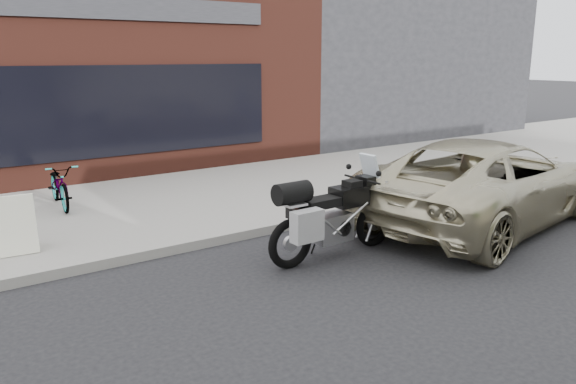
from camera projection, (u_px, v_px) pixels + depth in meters
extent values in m
plane|color=black|center=(467.00, 328.00, 6.13)|extent=(120.00, 120.00, 0.00)
cube|color=gray|center=(190.00, 195.00, 11.69)|extent=(44.00, 6.00, 0.15)
cube|color=#55251B|center=(13.00, 79.00, 15.64)|extent=(14.00, 10.00, 4.50)
cube|color=black|center=(59.00, 114.00, 11.76)|extent=(10.00, 0.08, 2.00)
cube|color=#28282D|center=(49.00, 4.00, 11.24)|extent=(10.00, 0.08, 0.50)
cube|color=#28282D|center=(343.00, 53.00, 22.13)|extent=(10.00, 10.00, 6.00)
torus|color=black|center=(290.00, 244.00, 7.80)|extent=(0.72, 0.13, 0.72)
torus|color=black|center=(374.00, 224.00, 8.72)|extent=(0.72, 0.13, 0.72)
cube|color=#B7B7BC|center=(332.00, 227.00, 8.21)|extent=(0.60, 0.33, 0.41)
cube|color=black|center=(349.00, 196.00, 8.29)|extent=(0.55, 0.35, 0.28)
cube|color=black|center=(321.00, 203.00, 7.99)|extent=(0.60, 0.31, 0.13)
cube|color=black|center=(300.00, 213.00, 7.79)|extent=(0.33, 0.24, 0.15)
cube|color=black|center=(365.00, 184.00, 8.44)|extent=(0.20, 0.26, 0.24)
cube|color=silver|center=(370.00, 166.00, 8.42)|extent=(0.16, 0.33, 0.36)
cylinder|color=black|center=(362.00, 179.00, 8.38)|extent=(0.05, 0.75, 0.03)
cube|color=#B7B7BC|center=(292.00, 204.00, 7.68)|extent=(0.31, 0.33, 0.03)
cube|color=gray|center=(307.00, 226.00, 7.55)|extent=(0.46, 0.20, 0.43)
cylinder|color=black|center=(292.00, 193.00, 7.65)|extent=(0.52, 0.31, 0.30)
cylinder|color=#B7B7BC|center=(301.00, 235.00, 8.11)|extent=(0.60, 0.10, 0.21)
imported|color=#B6AE8E|center=(485.00, 182.00, 9.82)|extent=(5.75, 3.34, 1.51)
imported|color=gray|center=(60.00, 185.00, 10.39)|extent=(0.65, 1.61, 0.83)
cube|color=white|center=(17.00, 226.00, 7.92)|extent=(0.54, 0.30, 0.83)
cube|color=white|center=(15.00, 222.00, 8.11)|extent=(0.54, 0.30, 0.83)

